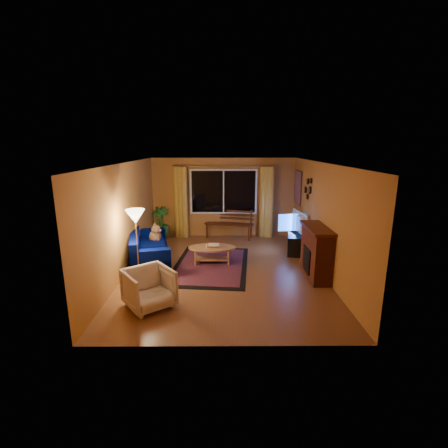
{
  "coord_description": "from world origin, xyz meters",
  "views": [
    {
      "loc": [
        -0.04,
        -7.21,
        2.89
      ],
      "look_at": [
        0.0,
        0.3,
        1.05
      ],
      "focal_mm": 26.0,
      "sensor_mm": 36.0,
      "label": 1
    }
  ],
  "objects_px": {
    "floor_lamp": "(137,246)",
    "coffee_table": "(212,255)",
    "sofa": "(150,248)",
    "armchair": "(149,287)",
    "bench": "(229,231)",
    "tv_console": "(295,242)"
  },
  "relations": [
    {
      "from": "sofa",
      "to": "armchair",
      "type": "xyz_separation_m",
      "value": [
        0.46,
        -2.21,
        -0.01
      ]
    },
    {
      "from": "armchair",
      "to": "coffee_table",
      "type": "bearing_deg",
      "value": 27.34
    },
    {
      "from": "armchair",
      "to": "coffee_table",
      "type": "xyz_separation_m",
      "value": [
        1.07,
        2.26,
        -0.19
      ]
    },
    {
      "from": "bench",
      "to": "sofa",
      "type": "bearing_deg",
      "value": -114.33
    },
    {
      "from": "sofa",
      "to": "bench",
      "type": "bearing_deg",
      "value": 35.84
    },
    {
      "from": "bench",
      "to": "sofa",
      "type": "relative_size",
      "value": 0.73
    },
    {
      "from": "bench",
      "to": "coffee_table",
      "type": "bearing_deg",
      "value": -85.21
    },
    {
      "from": "floor_lamp",
      "to": "tv_console",
      "type": "relative_size",
      "value": 1.29
    },
    {
      "from": "floor_lamp",
      "to": "bench",
      "type": "bearing_deg",
      "value": 59.46
    },
    {
      "from": "bench",
      "to": "tv_console",
      "type": "relative_size",
      "value": 1.21
    },
    {
      "from": "coffee_table",
      "to": "floor_lamp",
      "type": "bearing_deg",
      "value": -144.1
    },
    {
      "from": "armchair",
      "to": "floor_lamp",
      "type": "xyz_separation_m",
      "value": [
        -0.47,
        1.14,
        0.4
      ]
    },
    {
      "from": "armchair",
      "to": "bench",
      "type": "bearing_deg",
      "value": 34.1
    },
    {
      "from": "floor_lamp",
      "to": "tv_console",
      "type": "bearing_deg",
      "value": 28.67
    },
    {
      "from": "floor_lamp",
      "to": "coffee_table",
      "type": "relative_size",
      "value": 1.37
    },
    {
      "from": "tv_console",
      "to": "sofa",
      "type": "bearing_deg",
      "value": -153.79
    },
    {
      "from": "coffee_table",
      "to": "tv_console",
      "type": "distance_m",
      "value": 2.5
    },
    {
      "from": "bench",
      "to": "floor_lamp",
      "type": "xyz_separation_m",
      "value": [
        -2.01,
        -3.41,
        0.58
      ]
    },
    {
      "from": "bench",
      "to": "tv_console",
      "type": "height_order",
      "value": "tv_console"
    },
    {
      "from": "bench",
      "to": "tv_console",
      "type": "distance_m",
      "value": 2.25
    },
    {
      "from": "sofa",
      "to": "tv_console",
      "type": "bearing_deg",
      "value": 1.45
    },
    {
      "from": "sofa",
      "to": "tv_console",
      "type": "relative_size",
      "value": 1.65
    }
  ]
}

